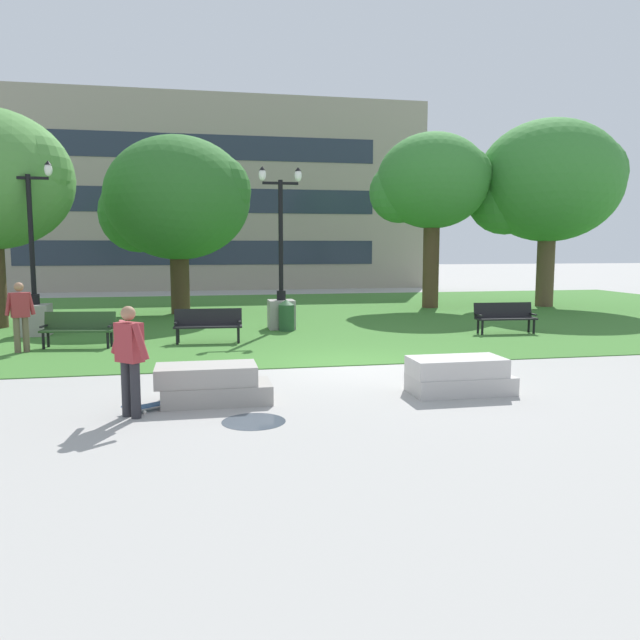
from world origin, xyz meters
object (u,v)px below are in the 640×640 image
object	(u,v)px
concrete_block_center	(212,384)
trash_bin	(286,315)
concrete_block_left	(459,376)
skateboard	(154,405)
person_skateboarder	(130,355)
park_bench_near_right	(79,327)
lamp_post_center	(281,296)
lamp_post_right	(35,301)
park_bench_far_left	(208,323)
person_bystander_near_lawn	(20,313)
park_bench_near_left	(505,316)

from	to	relation	value
concrete_block_center	trash_bin	distance (m)	8.71
concrete_block_left	skateboard	distance (m)	5.26
person_skateboarder	park_bench_near_right	size ratio (longest dim) A/B	0.92
concrete_block_center	lamp_post_center	world-z (taller)	lamp_post_center
lamp_post_right	trash_bin	bearing A→B (deg)	-3.66
concrete_block_left	lamp_post_right	xyz separation A→B (m)	(-9.14, 8.99, 0.73)
concrete_block_left	person_skateboarder	distance (m)	5.62
park_bench_far_left	trash_bin	distance (m)	3.02
concrete_block_center	lamp_post_right	bearing A→B (deg)	118.63
person_skateboarder	park_bench_near_right	world-z (taller)	person_skateboarder
concrete_block_center	skateboard	xyz separation A→B (m)	(-0.93, -0.31, -0.22)
concrete_block_center	lamp_post_center	distance (m)	9.24
concrete_block_left	park_bench_far_left	size ratio (longest dim) A/B	0.99
park_bench_far_left	person_bystander_near_lawn	size ratio (longest dim) A/B	1.07
park_bench_near_right	lamp_post_right	distance (m)	3.01
person_skateboarder	skateboard	xyz separation A→B (m)	(0.30, 0.37, -0.88)
concrete_block_center	person_bystander_near_lawn	xyz separation A→B (m)	(-4.43, 5.80, 0.68)
lamp_post_right	person_bystander_near_lawn	world-z (taller)	lamp_post_right
park_bench_near_left	lamp_post_right	bearing A→B (deg)	170.78
park_bench_near_right	person_bystander_near_lawn	size ratio (longest dim) A/B	1.09
lamp_post_right	skateboard	bearing A→B (deg)	-66.95
concrete_block_center	lamp_post_center	bearing A→B (deg)	75.09
lamp_post_center	park_bench_near_right	bearing A→B (deg)	-155.28
person_skateboarder	lamp_post_center	bearing A→B (deg)	69.39
skateboard	person_bystander_near_lawn	world-z (taller)	person_bystander_near_lawn
concrete_block_center	park_bench_far_left	size ratio (longest dim) A/B	1.04
park_bench_far_left	lamp_post_right	xyz separation A→B (m)	(-4.88, 2.32, 0.49)
concrete_block_left	skateboard	xyz separation A→B (m)	(-5.25, -0.14, -0.22)
park_bench_far_left	trash_bin	xyz separation A→B (m)	(2.38, 1.86, -0.04)
park_bench_near_left	person_bystander_near_lawn	bearing A→B (deg)	-176.45
concrete_block_left	park_bench_near_right	distance (m)	9.94
skateboard	park_bench_near_left	distance (m)	11.92
concrete_block_center	park_bench_near_right	distance (m)	7.10
lamp_post_right	trash_bin	xyz separation A→B (m)	(7.27, -0.47, -0.53)
lamp_post_center	trash_bin	world-z (taller)	lamp_post_center
park_bench_near_right	trash_bin	xyz separation A→B (m)	(5.65, 2.03, -0.04)
skateboard	park_bench_far_left	world-z (taller)	park_bench_far_left
trash_bin	person_skateboarder	bearing A→B (deg)	-112.17
park_bench_near_left	park_bench_near_right	world-z (taller)	same
park_bench_near_left	park_bench_far_left	distance (m)	8.69
lamp_post_center	trash_bin	distance (m)	0.76
park_bench_near_right	person_bystander_near_lawn	xyz separation A→B (m)	(-1.23, -0.53, 0.44)
park_bench_near_left	park_bench_near_right	bearing A→B (deg)	-178.62
skateboard	park_bench_far_left	distance (m)	6.89
park_bench_near_right	park_bench_far_left	world-z (taller)	same
skateboard	lamp_post_right	distance (m)	9.97
concrete_block_center	park_bench_far_left	bearing A→B (deg)	89.42
person_skateboarder	lamp_post_right	xyz separation A→B (m)	(-3.58, 9.51, 0.07)
person_skateboarder	trash_bin	bearing A→B (deg)	67.83
park_bench_far_left	lamp_post_center	world-z (taller)	lamp_post_center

